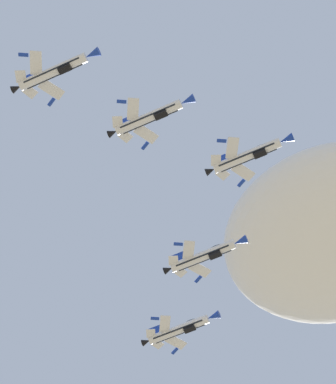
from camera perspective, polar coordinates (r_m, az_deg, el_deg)
The scene contains 5 objects.
fighter_jet_lead at distance 136.22m, azimuth 5.77°, elevation 2.64°, with size 15.97×10.46×4.38m.
fighter_jet_left_wing at distance 142.00m, azimuth 2.62°, elevation -4.53°, with size 15.97×10.36×4.49m.
fighter_jet_right_wing at distance 135.23m, azimuth -1.27°, elevation 5.39°, with size 15.97×10.48×4.38m.
fighter_jet_left_outer at distance 153.23m, azimuth 0.86°, elevation -9.74°, with size 15.97×10.49×4.38m.
fighter_jet_right_outer at distance 132.86m, azimuth -8.08°, elevation 8.53°, with size 15.97×10.47×4.38m.
Camera 1 is at (-2.41, 0.53, 1.57)m, focal length 74.82 mm.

